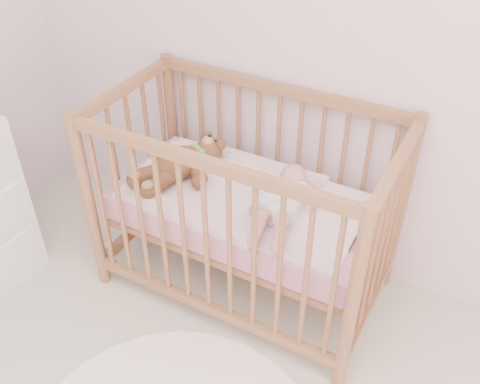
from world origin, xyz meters
The scene contains 6 objects.
wall_back centered at (0.00, 2.00, 1.35)m, with size 4.00×0.02×2.70m, color silver.
crib centered at (-0.45, 1.60, 0.50)m, with size 1.36×0.76×1.00m, color #A06B43, non-canonical shape.
mattress centered at (-0.45, 1.60, 0.49)m, with size 1.22×0.62×0.13m, color pink.
blanket centered at (-0.45, 1.60, 0.56)m, with size 1.10×0.58×0.06m, color #FBADC1, non-canonical shape.
baby centered at (-0.25, 1.58, 0.64)m, with size 0.28×0.59×0.14m, color white, non-canonical shape.
teddy_bear centered at (-0.81, 1.58, 0.65)m, with size 0.39×0.55×0.15m, color brown, non-canonical shape.
Camera 1 is at (0.47, -0.15, 2.08)m, focal length 40.00 mm.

